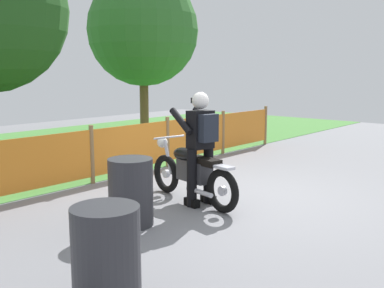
# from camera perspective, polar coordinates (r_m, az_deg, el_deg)

# --- Properties ---
(ground) EXTENTS (24.00, 24.00, 0.02)m
(ground) POSITION_cam_1_polar(r_m,az_deg,el_deg) (7.29, 5.46, -6.70)
(ground) COLOR gray
(grass_verge) EXTENTS (24.00, 7.51, 0.01)m
(grass_verge) POSITION_cam_1_polar(r_m,az_deg,el_deg) (11.89, -19.63, -0.92)
(grass_verge) COLOR #4C8C3D
(grass_verge) RESTS_ON ground
(barrier_fence) EXTENTS (9.78, 0.08, 1.05)m
(barrier_fence) POSITION_cam_1_polar(r_m,az_deg,el_deg) (8.76, -7.53, -0.36)
(barrier_fence) COLOR olive
(barrier_fence) RESTS_ON ground
(tree_near_left) EXTENTS (3.48, 3.48, 5.01)m
(tree_near_left) POSITION_cam_1_polar(r_m,az_deg,el_deg) (14.58, -6.25, 14.15)
(tree_near_left) COLOR brown
(tree_near_left) RESTS_ON ground
(motorcycle_lead) EXTENTS (0.69, 2.00, 0.95)m
(motorcycle_lead) POSITION_cam_1_polar(r_m,az_deg,el_deg) (6.86, -0.08, -3.60)
(motorcycle_lead) COLOR black
(motorcycle_lead) RESTS_ON ground
(rider_lead) EXTENTS (0.62, 0.74, 1.69)m
(rider_lead) POSITION_cam_1_polar(r_m,az_deg,el_deg) (6.60, 1.11, 0.22)
(rider_lead) COLOR black
(rider_lead) RESTS_ON ground
(oil_drum) EXTENTS (0.58, 0.58, 0.88)m
(oil_drum) POSITION_cam_1_polar(r_m,az_deg,el_deg) (5.89, -7.79, -6.06)
(oil_drum) COLOR #2D2D33
(oil_drum) RESTS_ON ground
(spare_drum) EXTENTS (0.58, 0.58, 0.88)m
(spare_drum) POSITION_cam_1_polar(r_m,az_deg,el_deg) (3.94, -10.83, -13.97)
(spare_drum) COLOR #2D2D33
(spare_drum) RESTS_ON ground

